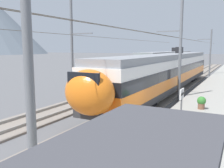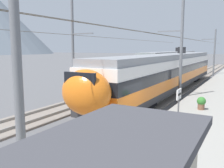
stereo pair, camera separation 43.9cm
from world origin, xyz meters
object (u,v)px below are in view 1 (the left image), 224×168
Objects in this scene: potted_plant_platform_edge at (108,166)px; catenary_mast_far_side at (73,49)px; train_far_track at (167,61)px; catenary_mast_east at (209,52)px; train_near_platform at (167,71)px; potted_plant_by_shelter at (201,102)px; catenary_mast_west at (24,60)px; platform_sign at (182,100)px; catenary_mast_mid at (179,49)px.

catenary_mast_far_side is at bearing 40.60° from potted_plant_platform_edge.
train_far_track is 6.70m from catenary_mast_east.
train_near_platform reaches higher than potted_plant_platform_edge.
train_near_platform is 8.16m from potted_plant_by_shelter.
catenary_mast_far_side reaches higher than potted_plant_platform_edge.
catenary_mast_east is 25.09m from potted_plant_by_shelter.
catenary_mast_west is 23.84× the size of platform_sign.
catenary_mast_mid is (16.28, -0.01, 0.19)m from catenary_mast_west.
platform_sign is (7.70, -2.20, -2.22)m from catenary_mast_west.
platform_sign is 5.93m from potted_plant_platform_edge.
catenary_mast_mid is at bearing 4.99° from potted_plant_platform_edge.
catenary_mast_east is (0.64, -6.46, 1.66)m from train_far_track.
platform_sign is (-29.72, -2.21, -1.99)m from catenary_mast_east.
train_far_track is 31.01× the size of potted_plant_by_shelter.
catenary_mast_mid is at bearing -162.46° from train_far_track.
train_near_platform is at bearing 174.49° from catenary_mast_east.
catenary_mast_far_side reaches higher than train_near_platform.
train_near_platform is 14.29× the size of platform_sign.
train_near_platform is 0.60× the size of catenary_mast_east.
potted_plant_by_shelter is at bearing -174.27° from catenary_mast_east.
catenary_mast_far_side is at bearing 161.21° from catenary_mast_east.
train_near_platform is 0.60× the size of catenary_mast_far_side.
catenary_mast_far_side is 11.32m from potted_plant_by_shelter.
platform_sign is at bearing -15.95° from catenary_mast_west.
potted_plant_by_shelter is (-24.14, -8.95, -1.36)m from train_far_track.
catenary_mast_mid is 14.80m from potted_plant_platform_edge.
train_far_track is at bearing -4.38° from catenary_mast_far_side.
platform_sign reaches higher than potted_plant_platform_edge.
catenary_mast_east reaches higher than train_far_track.
catenary_mast_east is 29.86m from platform_sign.
train_near_platform is 38.28× the size of potted_plant_platform_edge.
platform_sign is at bearing -117.18° from catenary_mast_far_side.
potted_plant_platform_edge is at bearing 170.70° from platform_sign.
catenary_mast_east is at bearing 4.26° from platform_sign.
catenary_mast_west is 16.28m from catenary_mast_mid.
train_far_track is 37.39m from catenary_mast_west.
catenary_mast_east is (17.94, -1.73, 1.65)m from train_near_platform.
catenary_mast_mid is at bearing -0.02° from catenary_mast_west.
potted_plant_by_shelter is at bearing -3.22° from platform_sign.
catenary_mast_far_side reaches higher than train_far_track.
catenary_mast_west is at bearing -170.02° from train_far_track.
catenary_mast_mid reaches higher than potted_plant_by_shelter.
catenary_mast_west is 57.69× the size of potted_plant_by_shelter.
potted_plant_platform_edge is (-14.33, -1.25, -3.50)m from catenary_mast_mid.
catenary_mast_far_side reaches higher than platform_sign.
catenary_mast_west is 1.00× the size of catenary_mast_far_side.
catenary_mast_far_side is (-24.33, 8.28, 0.47)m from catenary_mast_east.
catenary_mast_far_side is at bearing 62.82° from platform_sign.
train_far_track is 35.70m from potted_plant_platform_edge.
train_far_track is 34.33× the size of potted_plant_platform_edge.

